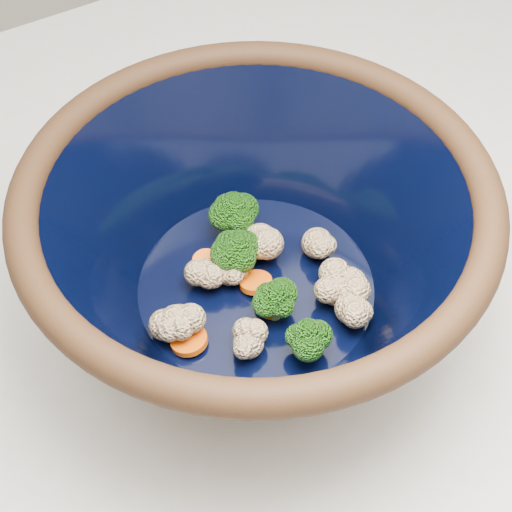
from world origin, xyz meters
The scene contains 3 objects.
counter centered at (0.00, 0.00, 0.45)m, with size 1.20×1.20×0.90m, color beige.
mixing_bowl centered at (-0.12, 0.02, 1.00)m, with size 0.48×0.48×0.17m.
vegetable_pile centered at (-0.12, 0.01, 0.96)m, with size 0.19×0.19×0.05m.
Camera 1 is at (-0.33, -0.31, 1.46)m, focal length 50.00 mm.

